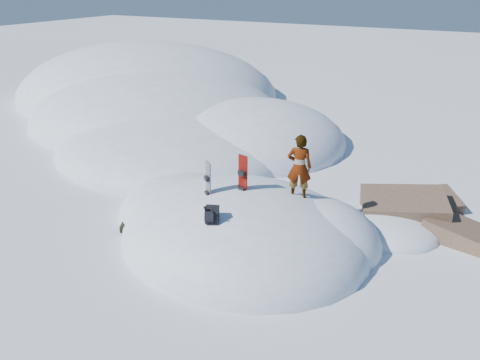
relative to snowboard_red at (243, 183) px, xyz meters
The scene contains 9 objects.
ground 1.68m from the snowboard_red, 57.44° to the right, with size 120.00×120.00×0.00m, color white.
snow_mound 1.68m from the snowboard_red, 129.41° to the left, with size 8.00×6.00×3.00m.
snow_ridge 14.29m from the snowboard_red, 136.81° to the left, with size 21.50×18.50×6.40m.
rock_outcrop 5.05m from the snowboard_red, 37.11° to the left, with size 4.68×4.41×1.68m.
snowboard_red is the anchor object (origin of this frame).
snowboard_dark 0.92m from the snowboard_red, 143.09° to the right, with size 0.26×0.25×1.44m.
backpack 1.64m from the snowboard_red, 88.47° to the right, with size 0.41×0.46×0.52m.
gear_pile 3.49m from the snowboard_red, 159.92° to the right, with size 0.89×0.72×0.23m.
person 1.55m from the snowboard_red, 27.21° to the left, with size 0.64×0.42×1.76m, color slate.
Camera 1 is at (5.28, -9.83, 6.70)m, focal length 35.00 mm.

